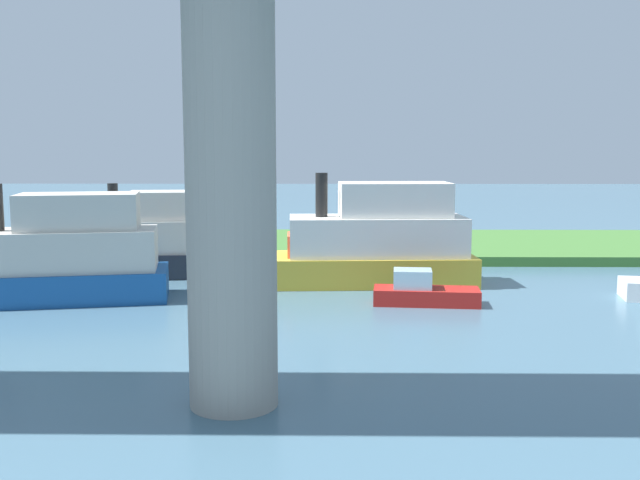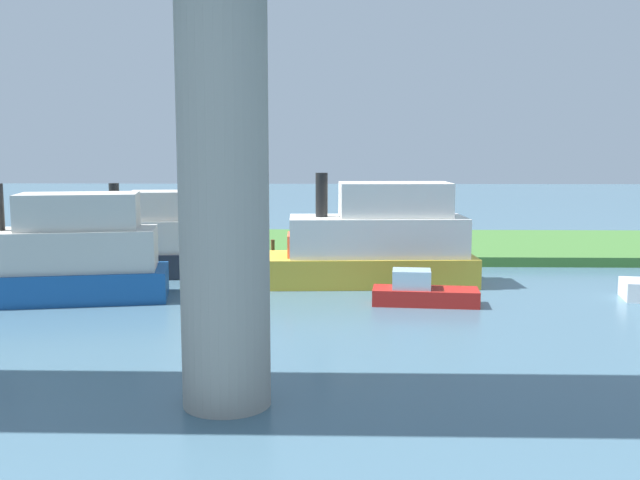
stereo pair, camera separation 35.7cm
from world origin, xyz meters
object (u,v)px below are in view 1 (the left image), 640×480
(mooring_post, at_px, (271,247))
(motorboat_red, at_px, (57,258))
(pontoon_yellow, at_px, (158,241))
(person_on_bank, at_px, (305,241))
(riverboat_paddlewheel, at_px, (423,292))
(houseboat_blue, at_px, (373,243))
(bridge_pylon, at_px, (231,183))

(mooring_post, distance_m, motorboat_red, 12.12)
(motorboat_red, bearing_deg, pontoon_yellow, -114.64)
(person_on_bank, relative_size, riverboat_paddlewheel, 0.34)
(houseboat_blue, distance_m, motorboat_red, 13.11)
(houseboat_blue, height_order, pontoon_yellow, houseboat_blue)
(bridge_pylon, height_order, person_on_bank, bridge_pylon)
(mooring_post, relative_size, motorboat_red, 0.08)
(houseboat_blue, height_order, motorboat_red, houseboat_blue)
(person_on_bank, bearing_deg, motorboat_red, 44.48)
(houseboat_blue, relative_size, pontoon_yellow, 1.11)
(pontoon_yellow, bearing_deg, bridge_pylon, 108.71)
(riverboat_paddlewheel, relative_size, motorboat_red, 0.44)
(bridge_pylon, height_order, houseboat_blue, bridge_pylon)
(mooring_post, bearing_deg, motorboat_red, 50.86)
(pontoon_yellow, relative_size, motorboat_red, 0.92)
(riverboat_paddlewheel, height_order, motorboat_red, motorboat_red)
(person_on_bank, relative_size, pontoon_yellow, 0.16)
(mooring_post, xyz_separation_m, riverboat_paddlewheel, (-6.63, 9.81, -0.38))
(riverboat_paddlewheel, bearing_deg, person_on_bank, -63.21)
(motorboat_red, bearing_deg, person_on_bank, -135.52)
(bridge_pylon, relative_size, person_on_bank, 7.51)
(mooring_post, relative_size, pontoon_yellow, 0.08)
(pontoon_yellow, height_order, riverboat_paddlewheel, pontoon_yellow)
(pontoon_yellow, height_order, motorboat_red, motorboat_red)
(houseboat_blue, xyz_separation_m, motorboat_red, (12.56, 3.76, -0.10))
(person_on_bank, relative_size, motorboat_red, 0.15)
(houseboat_blue, distance_m, riverboat_paddlewheel, 4.71)
(mooring_post, bearing_deg, riverboat_paddlewheel, 124.04)
(mooring_post, relative_size, houseboat_blue, 0.07)
(houseboat_blue, height_order, riverboat_paddlewheel, houseboat_blue)
(pontoon_yellow, bearing_deg, person_on_bank, -152.56)
(person_on_bank, distance_m, pontoon_yellow, 7.64)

